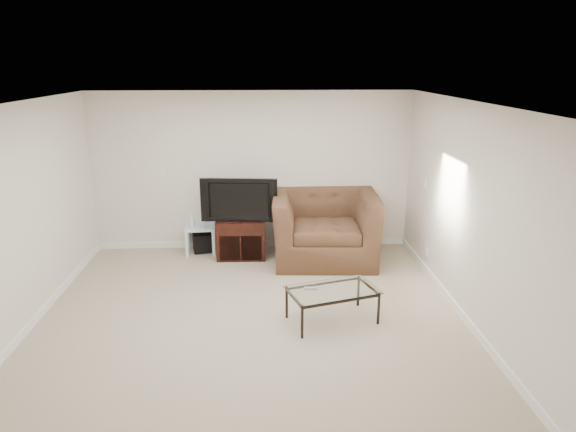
{
  "coord_description": "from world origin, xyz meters",
  "views": [
    {
      "loc": [
        0.16,
        -5.47,
        2.91
      ],
      "look_at": [
        0.5,
        1.2,
        0.9
      ],
      "focal_mm": 32.0,
      "sensor_mm": 36.0,
      "label": 1
    }
  ],
  "objects_px": {
    "side_table": "(201,239)",
    "tv_stand": "(241,238)",
    "television": "(240,198)",
    "coffee_table": "(332,305)",
    "subwoofer": "(202,242)",
    "recliner": "(325,216)"
  },
  "relations": [
    {
      "from": "television",
      "to": "side_table",
      "type": "bearing_deg",
      "value": 163.9
    },
    {
      "from": "recliner",
      "to": "coffee_table",
      "type": "distance_m",
      "value": 2.06
    },
    {
      "from": "television",
      "to": "recliner",
      "type": "relative_size",
      "value": 0.68
    },
    {
      "from": "tv_stand",
      "to": "subwoofer",
      "type": "height_order",
      "value": "tv_stand"
    },
    {
      "from": "side_table",
      "to": "television",
      "type": "bearing_deg",
      "value": -21.68
    },
    {
      "from": "tv_stand",
      "to": "side_table",
      "type": "height_order",
      "value": "tv_stand"
    },
    {
      "from": "tv_stand",
      "to": "recliner",
      "type": "height_order",
      "value": "recliner"
    },
    {
      "from": "recliner",
      "to": "tv_stand",
      "type": "bearing_deg",
      "value": 176.56
    },
    {
      "from": "side_table",
      "to": "coffee_table",
      "type": "bearing_deg",
      "value": -53.1
    },
    {
      "from": "recliner",
      "to": "coffee_table",
      "type": "relative_size",
      "value": 1.55
    },
    {
      "from": "side_table",
      "to": "tv_stand",
      "type": "bearing_deg",
      "value": -19.33
    },
    {
      "from": "television",
      "to": "recliner",
      "type": "distance_m",
      "value": 1.31
    },
    {
      "from": "side_table",
      "to": "coffee_table",
      "type": "height_order",
      "value": "side_table"
    },
    {
      "from": "subwoofer",
      "to": "recliner",
      "type": "bearing_deg",
      "value": -11.9
    },
    {
      "from": "recliner",
      "to": "subwoofer",
      "type": "bearing_deg",
      "value": 171.44
    },
    {
      "from": "coffee_table",
      "to": "recliner",
      "type": "bearing_deg",
      "value": 85.63
    },
    {
      "from": "coffee_table",
      "to": "subwoofer",
      "type": "bearing_deg",
      "value": 126.27
    },
    {
      "from": "tv_stand",
      "to": "television",
      "type": "bearing_deg",
      "value": -90.0
    },
    {
      "from": "television",
      "to": "subwoofer",
      "type": "xyz_separation_m",
      "value": [
        -0.63,
        0.28,
        -0.79
      ]
    },
    {
      "from": "tv_stand",
      "to": "television",
      "type": "height_order",
      "value": "television"
    },
    {
      "from": "tv_stand",
      "to": "coffee_table",
      "type": "height_order",
      "value": "tv_stand"
    },
    {
      "from": "side_table",
      "to": "subwoofer",
      "type": "xyz_separation_m",
      "value": [
        0.03,
        0.02,
        -0.06
      ]
    }
  ]
}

